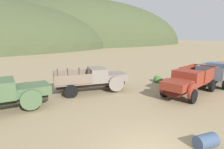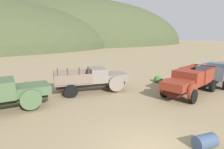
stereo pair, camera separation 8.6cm
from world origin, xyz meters
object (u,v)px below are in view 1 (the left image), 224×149
truck_chalk_blue (217,72)px  oil_drum_tipped (206,141)px  truck_primer_gray (95,79)px  truck_rust_red (188,82)px

truck_chalk_blue → oil_drum_tipped: (-10.98, -5.67, -0.74)m
truck_chalk_blue → oil_drum_tipped: 12.38m
truck_primer_gray → oil_drum_tipped: 9.48m
truck_chalk_blue → oil_drum_tipped: bearing=-168.7°
oil_drum_tipped → truck_primer_gray: bearing=89.5°
truck_rust_red → oil_drum_tipped: (-5.38, -4.79, -0.73)m
truck_rust_red → oil_drum_tipped: bearing=28.7°
truck_rust_red → truck_chalk_blue: size_ratio=1.08×
truck_primer_gray → truck_chalk_blue: truck_primer_gray is taller
truck_primer_gray → truck_chalk_blue: (10.90, -3.78, 0.01)m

